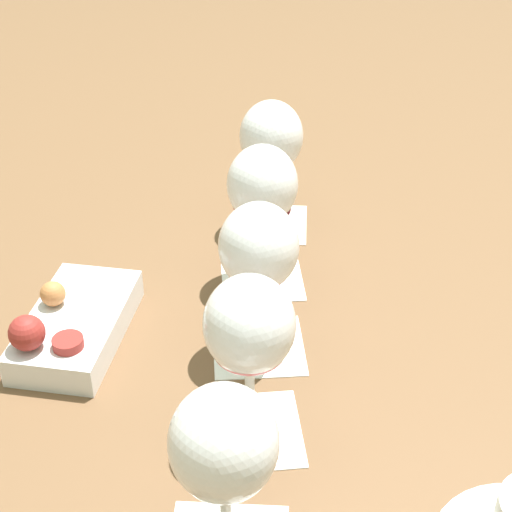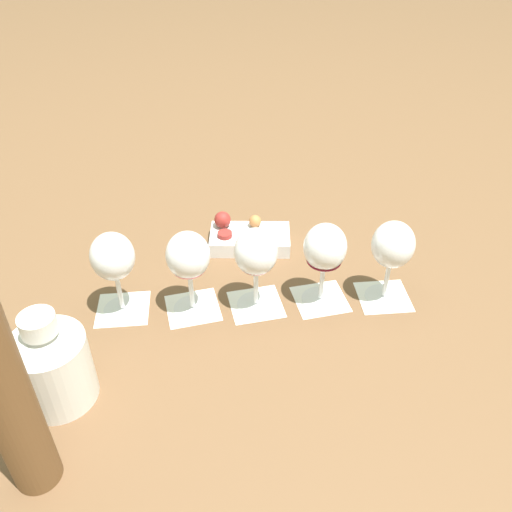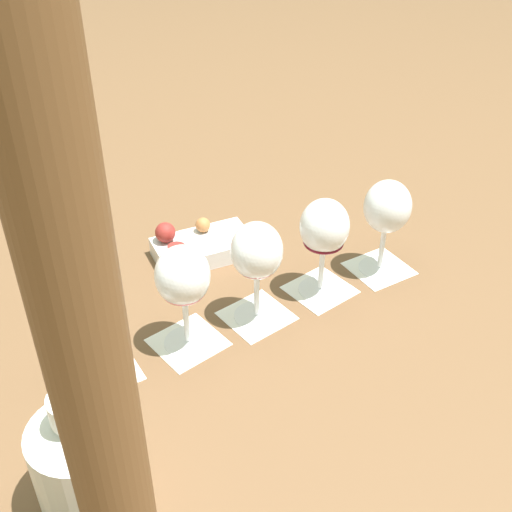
% 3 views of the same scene
% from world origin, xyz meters
% --- Properties ---
extents(ground_plane, '(8.00, 8.00, 0.00)m').
position_xyz_m(ground_plane, '(0.00, 0.00, 0.00)').
color(ground_plane, brown).
extents(tasting_card_0, '(0.13, 0.13, 0.00)m').
position_xyz_m(tasting_card_0, '(-0.21, 0.14, 0.00)').
color(tasting_card_0, white).
rests_on(tasting_card_0, ground_plane).
extents(tasting_card_1, '(0.12, 0.12, 0.00)m').
position_xyz_m(tasting_card_1, '(-0.11, 0.06, 0.00)').
color(tasting_card_1, white).
rests_on(tasting_card_1, ground_plane).
extents(tasting_card_2, '(0.13, 0.12, 0.00)m').
position_xyz_m(tasting_card_2, '(-0.01, 0.00, 0.00)').
color(tasting_card_2, white).
rests_on(tasting_card_2, ground_plane).
extents(tasting_card_3, '(0.13, 0.12, 0.00)m').
position_xyz_m(tasting_card_3, '(0.10, -0.06, 0.00)').
color(tasting_card_3, white).
rests_on(tasting_card_3, ground_plane).
extents(tasting_card_4, '(0.13, 0.13, 0.00)m').
position_xyz_m(tasting_card_4, '(0.20, -0.13, 0.00)').
color(tasting_card_4, white).
rests_on(tasting_card_4, ground_plane).
extents(wine_glass_0, '(0.08, 0.08, 0.17)m').
position_xyz_m(wine_glass_0, '(-0.21, 0.14, 0.12)').
color(wine_glass_0, white).
rests_on(wine_glass_0, tasting_card_0).
extents(wine_glass_1, '(0.08, 0.08, 0.17)m').
position_xyz_m(wine_glass_1, '(-0.11, 0.06, 0.12)').
color(wine_glass_1, white).
rests_on(wine_glass_1, tasting_card_1).
extents(wine_glass_2, '(0.08, 0.08, 0.17)m').
position_xyz_m(wine_glass_2, '(-0.01, 0.00, 0.12)').
color(wine_glass_2, white).
rests_on(wine_glass_2, tasting_card_2).
extents(wine_glass_3, '(0.08, 0.08, 0.17)m').
position_xyz_m(wine_glass_3, '(0.10, -0.06, 0.12)').
color(wine_glass_3, white).
rests_on(wine_glass_3, tasting_card_3).
extents(wine_glass_4, '(0.08, 0.08, 0.17)m').
position_xyz_m(wine_glass_4, '(0.20, -0.13, 0.12)').
color(wine_glass_4, white).
rests_on(wine_glass_4, tasting_card_4).
extents(ceramic_vase, '(0.12, 0.12, 0.17)m').
position_xyz_m(ceramic_vase, '(-0.38, 0.01, 0.07)').
color(ceramic_vase, white).
rests_on(ceramic_vase, ground_plane).
extents(snack_dish, '(0.19, 0.18, 0.07)m').
position_xyz_m(snack_dish, '(0.09, 0.17, 0.02)').
color(snack_dish, silver).
rests_on(snack_dish, ground_plane).
extents(umbrella_pole, '(0.06, 0.06, 1.10)m').
position_xyz_m(umbrella_pole, '(-0.45, -0.10, 0.55)').
color(umbrella_pole, brown).
rests_on(umbrella_pole, ground_plane).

